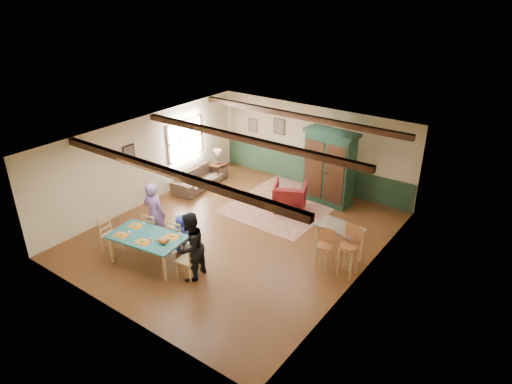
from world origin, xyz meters
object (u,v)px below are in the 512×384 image
Objects in this scene: person_man at (155,214)px; person_child at (182,234)px; person_woman at (190,247)px; sofa at (200,178)px; armchair at (290,197)px; table_lamp at (217,157)px; dining_chair_far_left at (154,229)px; dining_table at (148,250)px; armoire at (329,168)px; counter_table at (339,243)px; bar_stool_right at (349,252)px; dining_chair_end_left at (112,235)px; dining_chair_end_right at (188,259)px; cat at (162,241)px; bar_stool_left at (324,250)px; end_table at (218,172)px; dining_chair_far_right at (180,236)px.

person_child is at bearing 180.00° from person_man.
sofa is at bearing -148.07° from person_woman.
armchair is 1.85× the size of table_lamp.
dining_chair_far_left is 0.40m from person_man.
armchair is (1.29, 4.40, 0.05)m from dining_table.
armoire is 2.12× the size of counter_table.
armoire is 3.84m from bar_stool_right.
dining_chair_end_right is (2.31, 0.33, 0.00)m from dining_chair_end_left.
dining_chair_far_left reaches higher than cat.
cat is at bearing -99.83° from armoire.
cat is (0.57, -0.02, 0.47)m from dining_table.
bar_stool_left is at bearing -167.66° from person_man.
bar_stool_right reaches higher than dining_chair_far_left.
person_man is 1.84× the size of armchair.
dining_table is 4.78m from bar_stool_right.
table_lamp reaches higher than dining_table.
counter_table is at bearing 35.05° from cat.
end_table is at bearing -79.38° from person_man.
counter_table is (5.70, -1.22, 0.15)m from sofa.
person_woman is at bearing 139.73° from dining_chair_far_right.
bar_stool_right is at bearing -167.57° from dining_chair_far_left.
counter_table is (3.65, 2.88, 0.07)m from dining_table.
cat reaches higher than counter_table.
dining_chair_end_left is 0.93× the size of bar_stool_left.
bar_stool_right is (4.13, 2.41, 0.24)m from dining_table.
dining_chair_far_left is at bearing -158.04° from bar_stool_right.
sofa is (-2.61, 4.12, -0.54)m from cat.
table_lamp is (-2.23, 4.11, 0.34)m from dining_chair_far_right.
armoire is (3.11, 5.69, 0.67)m from dining_chair_end_left.
counter_table is at bearing -157.22° from person_child.
armoire reaches higher than bar_stool_right.
dining_chair_far_right is at bearing -61.58° from end_table.
sofa is (-3.30, 3.92, -0.53)m from person_woman.
table_lamp is at bearing -69.41° from person_child.
armoire is 3.95m from table_lamp.
table_lamp is at bearing -79.38° from person_man.
bar_stool_left reaches higher than end_table.
end_table is at bearing 111.51° from dining_table.
cat is 0.33× the size of counter_table.
dining_chair_far_left is 1.05m from dining_chair_end_left.
bar_stool_right is at bearing 8.84° from bar_stool_left.
person_woman is (1.76, -0.48, 0.35)m from dining_chair_far_left.
dining_chair_far_left is 0.88× the size of counter_table.
bar_stool_left is at bearing -166.63° from dining_chair_far_left.
person_child reaches higher than dining_chair_far_right.
person_man is 4.10m from armchair.
armoire is 4.12× the size of end_table.
person_child is at bearing -90.00° from dining_chair_far_right.
dining_chair_end_right is 5.65m from table_lamp.
counter_table is (2.50, 2.71, -0.03)m from dining_chair_end_right.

